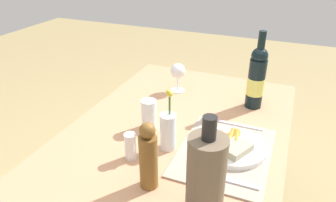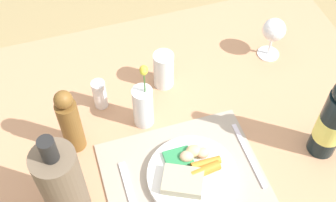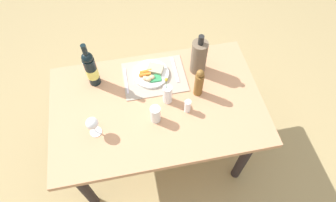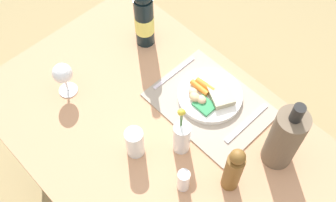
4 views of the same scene
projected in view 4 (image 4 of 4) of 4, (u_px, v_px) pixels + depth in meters
dining_table at (165, 149)px, 1.48m from camera, size 1.30×0.82×0.73m
placemat at (210, 104)px, 1.46m from camera, size 0.40×0.31×0.01m
dinner_plate at (210, 96)px, 1.46m from camera, size 0.23×0.23×0.05m
fork at (246, 123)px, 1.41m from camera, size 0.02×0.21×0.00m
knife at (174, 73)px, 1.53m from camera, size 0.01×0.20×0.00m
flower_vase at (182, 137)px, 1.31m from camera, size 0.06×0.06×0.22m
wine_bottle at (144, 16)px, 1.51m from camera, size 0.07×0.07×0.34m
cooler_bottle at (285, 138)px, 1.25m from camera, size 0.10×0.10×0.30m
salt_shaker at (183, 180)px, 1.26m from camera, size 0.04×0.04×0.10m
water_tumbler at (135, 144)px, 1.32m from camera, size 0.06×0.06×0.12m
wine_glass at (63, 74)px, 1.42m from camera, size 0.07×0.07×0.14m
pepper_mill at (233, 170)px, 1.22m from camera, size 0.05×0.05×0.22m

